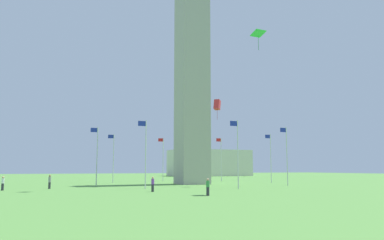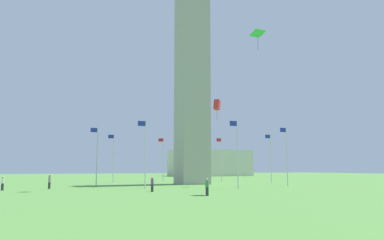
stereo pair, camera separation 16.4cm
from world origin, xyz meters
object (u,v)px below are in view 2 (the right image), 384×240
object	(u,v)px
flagpole_n	(97,153)
flagpole_se	(286,153)
kite_green_diamond	(258,34)
person_gray_shirt	(49,182)
flagpole_s	(271,156)
person_green_shirt	(207,187)
obelisk_monument	(192,56)
flagpole_sw	(221,157)
flagpole_w	(163,157)
flagpole_nw	(113,156)
flagpole_ne	(145,151)
person_purple_shirt	(152,184)
distant_building	(210,163)
flagpole_e	(237,151)
person_white_shirt	(3,183)
kite_red_box	(217,105)

from	to	relation	value
flagpole_n	flagpole_se	world-z (taller)	same
flagpole_se	kite_green_diamond	size ratio (longest dim) A/B	4.14
person_gray_shirt	flagpole_se	bearing A→B (deg)	-20.61
flagpole_s	person_green_shirt	distance (m)	34.50
obelisk_monument	kite_green_diamond	distance (m)	23.97
flagpole_sw	flagpole_w	xyz separation A→B (m)	(10.73, -4.44, 0.00)
flagpole_s	person_gray_shirt	distance (m)	37.66
kite_green_diamond	flagpole_nw	bearing A→B (deg)	-75.51
flagpole_ne	person_gray_shirt	xyz separation A→B (m)	(11.00, -4.29, -3.84)
obelisk_monument	person_purple_shirt	world-z (taller)	obelisk_monument
flagpole_w	person_green_shirt	bearing A→B (deg)	77.92
flagpole_s	distant_building	world-z (taller)	flagpole_s
flagpole_ne	flagpole_s	distance (m)	28.04
flagpole_e	flagpole_s	bearing A→B (deg)	-135.00
flagpole_s	flagpole_n	bearing A→B (deg)	-0.00
distant_building	flagpole_sw	bearing A→B (deg)	67.60
flagpole_sw	person_white_shirt	world-z (taller)	flagpole_sw
obelisk_monument	flagpole_w	bearing A→B (deg)	-89.79
person_white_shirt	person_gray_shirt	xyz separation A→B (m)	(-5.11, -1.64, 0.06)
flagpole_s	flagpole_e	bearing A→B (deg)	45.00
flagpole_nw	person_green_shirt	world-z (taller)	flagpole_nw
flagpole_nw	person_gray_shirt	distance (m)	20.75
flagpole_ne	flagpole_sw	world-z (taller)	same
flagpole_e	person_purple_shirt	bearing A→B (deg)	9.23
person_purple_shirt	distant_building	xyz separation A→B (m)	(-41.97, -75.46, 3.46)
flagpole_se	flagpole_sw	world-z (taller)	same
person_green_shirt	flagpole_w	bearing A→B (deg)	37.90
flagpole_sw	distant_building	distance (m)	51.57
person_gray_shirt	kite_green_diamond	distance (m)	30.71
obelisk_monument	kite_green_diamond	world-z (taller)	obelisk_monument
person_green_shirt	flagpole_nw	bearing A→B (deg)	53.51
flagpole_w	distant_building	world-z (taller)	flagpole_w
flagpole_nw	kite_red_box	distance (m)	23.32
kite_red_box	person_green_shirt	bearing A→B (deg)	60.90
flagpole_se	kite_red_box	size ratio (longest dim) A/B	2.89
flagpole_s	flagpole_sw	distance (m)	11.61
flagpole_s	person_purple_shirt	size ratio (longest dim) A/B	5.25
flagpole_n	person_green_shirt	bearing A→B (deg)	105.00
flagpole_ne	flagpole_nw	distance (m)	21.46
flagpole_w	distant_building	distance (m)	52.84
flagpole_sw	person_white_shirt	bearing A→B (deg)	26.60
flagpole_w	kite_green_diamond	xyz separation A→B (m)	(1.89, 38.67, 12.24)
flagpole_se	kite_red_box	world-z (taller)	kite_red_box
flagpole_n	flagpole_ne	size ratio (longest dim) A/B	1.00
flagpole_w	flagpole_nw	size ratio (longest dim) A/B	1.00
flagpole_n	person_green_shirt	world-z (taller)	flagpole_n
person_gray_shirt	flagpole_sw	bearing A→B (deg)	14.79
flagpole_s	kite_red_box	bearing A→B (deg)	30.05
kite_green_diamond	kite_red_box	bearing A→B (deg)	-99.06
flagpole_sw	distant_building	xyz separation A→B (m)	(-19.65, -47.67, -0.43)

